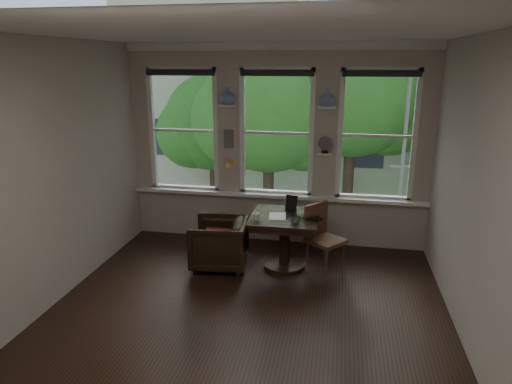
% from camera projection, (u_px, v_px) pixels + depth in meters
% --- Properties ---
extents(ground, '(4.50, 4.50, 0.00)m').
position_uv_depth(ground, '(247.00, 312.00, 5.16)').
color(ground, black).
rests_on(ground, ground).
extents(ceiling, '(4.50, 4.50, 0.00)m').
position_uv_depth(ceiling, '(245.00, 32.00, 4.33)').
color(ceiling, silver).
rests_on(ceiling, ground).
extents(wall_back, '(4.50, 0.00, 4.50)m').
position_uv_depth(wall_back, '(277.00, 146.00, 6.87)').
color(wall_back, '#BCB0A0').
rests_on(wall_back, ground).
extents(wall_front, '(4.50, 0.00, 4.50)m').
position_uv_depth(wall_front, '(165.00, 285.00, 2.62)').
color(wall_front, '#BCB0A0').
rests_on(wall_front, ground).
extents(wall_left, '(0.00, 4.50, 4.50)m').
position_uv_depth(wall_left, '(51.00, 175.00, 5.14)').
color(wall_left, '#BCB0A0').
rests_on(wall_left, ground).
extents(wall_right, '(0.00, 4.50, 4.50)m').
position_uv_depth(wall_right, '(477.00, 196.00, 4.34)').
color(wall_right, '#BCB0A0').
rests_on(wall_right, ground).
extents(window_left, '(1.10, 0.12, 1.90)m').
position_uv_depth(window_left, '(184.00, 130.00, 7.07)').
color(window_left, white).
rests_on(window_left, ground).
extents(window_center, '(1.10, 0.12, 1.90)m').
position_uv_depth(window_center, '(277.00, 133.00, 6.81)').
color(window_center, white).
rests_on(window_center, ground).
extents(window_right, '(1.10, 0.12, 1.90)m').
position_uv_depth(window_right, '(377.00, 136.00, 6.55)').
color(window_right, white).
rests_on(window_right, ground).
extents(shelf_left, '(0.26, 0.16, 0.03)m').
position_uv_depth(shelf_left, '(228.00, 106.00, 6.74)').
color(shelf_left, white).
rests_on(shelf_left, ground).
extents(shelf_right, '(0.26, 0.16, 0.03)m').
position_uv_depth(shelf_right, '(327.00, 107.00, 6.48)').
color(shelf_right, white).
rests_on(shelf_right, ground).
extents(intercom, '(0.14, 0.06, 0.28)m').
position_uv_depth(intercom, '(229.00, 139.00, 6.90)').
color(intercom, '#59544F').
rests_on(intercom, ground).
extents(sticky_notes, '(0.16, 0.01, 0.24)m').
position_uv_depth(sticky_notes, '(229.00, 161.00, 7.00)').
color(sticky_notes, pink).
rests_on(sticky_notes, ground).
extents(desk_fan, '(0.20, 0.20, 0.24)m').
position_uv_depth(desk_fan, '(325.00, 147.00, 6.62)').
color(desk_fan, '#59544F').
rests_on(desk_fan, ground).
extents(vase_left, '(0.24, 0.24, 0.25)m').
position_uv_depth(vase_left, '(228.00, 96.00, 6.70)').
color(vase_left, silver).
rests_on(vase_left, shelf_left).
extents(vase_right, '(0.24, 0.24, 0.25)m').
position_uv_depth(vase_right, '(327.00, 97.00, 6.44)').
color(vase_right, silver).
rests_on(vase_right, shelf_right).
extents(table, '(0.90, 0.90, 0.75)m').
position_uv_depth(table, '(285.00, 242.00, 6.18)').
color(table, black).
rests_on(table, ground).
extents(armchair_left, '(0.82, 0.80, 0.68)m').
position_uv_depth(armchair_left, '(219.00, 243.00, 6.22)').
color(armchair_left, black).
rests_on(armchair_left, ground).
extents(cushion_red, '(0.45, 0.45, 0.06)m').
position_uv_depth(cushion_red, '(219.00, 236.00, 6.19)').
color(cushion_red, maroon).
rests_on(cushion_red, armchair_left).
extents(side_chair_right, '(0.59, 0.59, 0.92)m').
position_uv_depth(side_chair_right, '(326.00, 240.00, 6.02)').
color(side_chair_right, '#442918').
rests_on(side_chair_right, ground).
extents(laptop, '(0.34, 0.28, 0.02)m').
position_uv_depth(laptop, '(311.00, 219.00, 5.90)').
color(laptop, black).
rests_on(laptop, table).
extents(mug, '(0.12, 0.12, 0.10)m').
position_uv_depth(mug, '(256.00, 216.00, 5.90)').
color(mug, white).
rests_on(mug, table).
extents(drinking_glass, '(0.13, 0.13, 0.10)m').
position_uv_depth(drinking_glass, '(295.00, 220.00, 5.77)').
color(drinking_glass, white).
rests_on(drinking_glass, table).
extents(tablet, '(0.17, 0.11, 0.22)m').
position_uv_depth(tablet, '(291.00, 203.00, 6.24)').
color(tablet, black).
rests_on(tablet, table).
extents(papers, '(0.25, 0.32, 0.00)m').
position_uv_depth(papers, '(277.00, 216.00, 6.05)').
color(papers, silver).
rests_on(papers, table).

